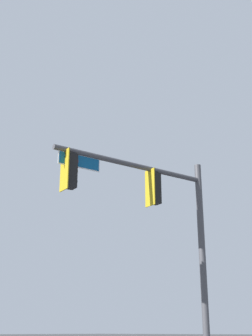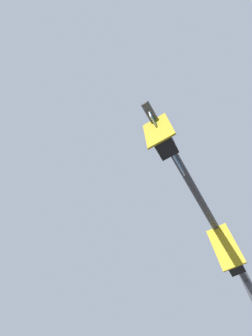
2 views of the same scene
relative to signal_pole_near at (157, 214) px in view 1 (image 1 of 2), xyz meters
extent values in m
cylinder|color=#47474C|center=(-1.93, 0.48, -1.45)|extent=(0.24, 0.24, 7.23)
cylinder|color=#47474C|center=(0.96, -0.24, 1.56)|extent=(5.83, 1.62, 0.17)
cube|color=gold|center=(0.28, -0.07, 0.89)|extent=(0.16, 0.51, 1.30)
cube|color=black|center=(0.09, -0.02, 0.89)|extent=(0.43, 0.40, 1.10)
cylinder|color=black|center=(0.09, -0.02, 1.50)|extent=(0.04, 0.04, 0.12)
cylinder|color=red|center=(-0.10, 0.03, 1.22)|extent=(0.08, 0.22, 0.22)
cylinder|color=#392D05|center=(-0.10, 0.03, 0.89)|extent=(0.08, 0.22, 0.22)
cylinder|color=black|center=(-0.10, 0.03, 0.56)|extent=(0.08, 0.22, 0.22)
cube|color=gold|center=(3.46, -0.87, 0.89)|extent=(0.16, 0.51, 1.30)
cube|color=black|center=(3.27, -0.82, 0.89)|extent=(0.43, 0.40, 1.10)
cylinder|color=black|center=(3.27, -0.82, 1.50)|extent=(0.04, 0.04, 0.12)
cylinder|color=red|center=(3.08, -0.77, 1.22)|extent=(0.08, 0.22, 0.22)
cylinder|color=#392D05|center=(3.08, -0.77, 0.89)|extent=(0.08, 0.22, 0.22)
cylinder|color=black|center=(3.08, -0.77, 0.56)|extent=(0.08, 0.22, 0.22)
cube|color=#0A4C7F|center=(2.97, -0.74, 1.27)|extent=(1.38, 0.38, 0.38)
cube|color=white|center=(2.97, -0.74, 1.27)|extent=(1.44, 0.38, 0.44)
camera|label=1|loc=(12.32, 9.46, -3.77)|focal=50.00mm
camera|label=2|loc=(5.04, -0.98, -3.78)|focal=28.00mm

